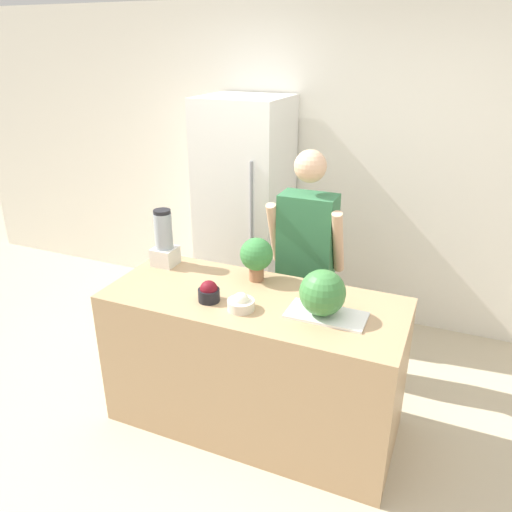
{
  "coord_description": "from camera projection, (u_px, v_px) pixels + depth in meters",
  "views": [
    {
      "loc": [
        1.03,
        -2.0,
        2.27
      ],
      "look_at": [
        0.0,
        0.4,
        1.15
      ],
      "focal_mm": 35.0,
      "sensor_mm": 36.0,
      "label": 1
    }
  ],
  "objects": [
    {
      "name": "wall_back",
      "position": [
        334.0,
        168.0,
        4.18
      ],
      "size": [
        8.0,
        0.06,
        2.6
      ],
      "color": "white",
      "rests_on": "ground_plane"
    },
    {
      "name": "counter_island",
      "position": [
        254.0,
        362.0,
        3.09
      ],
      "size": [
        1.77,
        0.73,
        0.9
      ],
      "color": "tan",
      "rests_on": "ground_plane"
    },
    {
      "name": "watermelon",
      "position": [
        322.0,
        293.0,
        2.66
      ],
      "size": [
        0.25,
        0.25,
        0.25
      ],
      "color": "#3D7F3D",
      "rests_on": "cutting_board"
    },
    {
      "name": "person",
      "position": [
        306.0,
        264.0,
        3.48
      ],
      "size": [
        0.52,
        0.26,
        1.64
      ],
      "color": "#333338",
      "rests_on": "ground_plane"
    },
    {
      "name": "bowl_cream",
      "position": [
        241.0,
        303.0,
        2.77
      ],
      "size": [
        0.15,
        0.15,
        0.1
      ],
      "color": "beige",
      "rests_on": "counter_island"
    },
    {
      "name": "bowl_cherries",
      "position": [
        209.0,
        292.0,
        2.85
      ],
      "size": [
        0.13,
        0.13,
        0.13
      ],
      "color": "black",
      "rests_on": "counter_island"
    },
    {
      "name": "blender",
      "position": [
        164.0,
        241.0,
        3.28
      ],
      "size": [
        0.15,
        0.15,
        0.38
      ],
      "color": "silver",
      "rests_on": "counter_island"
    },
    {
      "name": "refrigerator",
      "position": [
        245.0,
        212.0,
        4.24
      ],
      "size": [
        0.68,
        0.67,
        1.89
      ],
      "color": "white",
      "rests_on": "ground_plane"
    },
    {
      "name": "cutting_board",
      "position": [
        326.0,
        315.0,
        2.71
      ],
      "size": [
        0.43,
        0.22,
        0.01
      ],
      "color": "white",
      "rests_on": "counter_island"
    },
    {
      "name": "ground_plane",
      "position": [
        229.0,
        459.0,
        2.95
      ],
      "size": [
        14.0,
        14.0,
        0.0
      ],
      "primitive_type": "plane",
      "color": "beige"
    },
    {
      "name": "potted_plant",
      "position": [
        256.0,
        256.0,
        3.06
      ],
      "size": [
        0.2,
        0.2,
        0.28
      ],
      "color": "#996647",
      "rests_on": "counter_island"
    }
  ]
}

